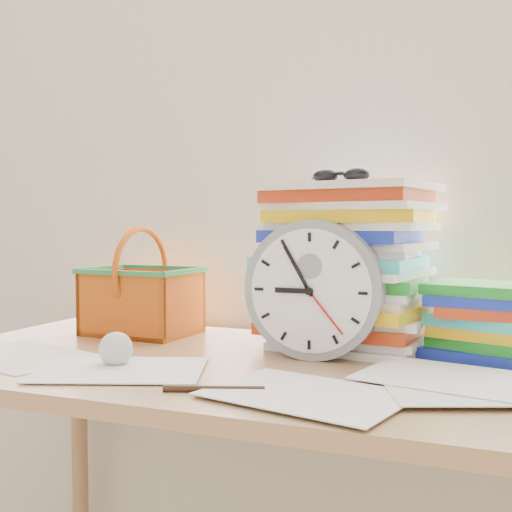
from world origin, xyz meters
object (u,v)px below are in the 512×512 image
at_px(clock, 314,290).
at_px(basket, 142,281).
at_px(desk, 254,399).
at_px(paper_stack, 348,266).
at_px(book_stack, 489,322).

distance_m(clock, basket, 0.49).
bearing_deg(basket, desk, -24.12).
distance_m(desk, paper_stack, 0.36).
relative_size(clock, basket, 1.08).
height_order(desk, book_stack, book_stack).
relative_size(desk, book_stack, 5.46).
height_order(paper_stack, book_stack, paper_stack).
distance_m(book_stack, basket, 0.80).
xyz_separation_m(paper_stack, book_stack, (0.29, -0.03, -0.10)).
xyz_separation_m(paper_stack, clock, (-0.03, -0.15, -0.04)).
relative_size(desk, clock, 5.03).
height_order(paper_stack, basket, paper_stack).
height_order(paper_stack, clock, paper_stack).
bearing_deg(clock, paper_stack, 78.54).
bearing_deg(clock, book_stack, 21.20).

